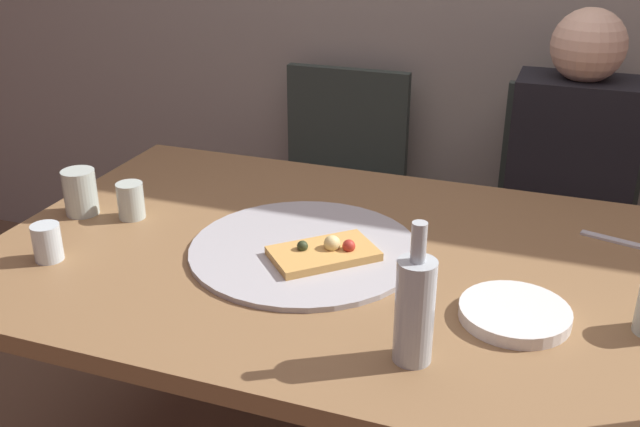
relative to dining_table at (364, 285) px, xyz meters
The scene contains 12 objects.
dining_table is the anchor object (origin of this frame).
pizza_tray 0.15m from the dining_table, behind, with size 0.51×0.51×0.01m, color #ADADB2.
pizza_slice_last 0.13m from the dining_table, 146.94° to the right, with size 0.25×0.24×0.05m.
wine_bottle 0.41m from the dining_table, 60.99° to the right, with size 0.07×0.07×0.26m.
tumbler_near 0.69m from the dining_table, 159.54° to the right, with size 0.06×0.06×0.08m, color silver.
wine_glass 0.73m from the dining_table, behind, with size 0.08×0.08×0.11m, color #B7C6BC.
short_glass 0.60m from the dining_table, behind, with size 0.06×0.06×0.09m, color #B7C6BC.
plate_stack 0.37m from the dining_table, 22.97° to the right, with size 0.21×0.21×0.02m, color white.
table_knife 0.61m from the dining_table, 25.34° to the left, with size 0.22×0.02×0.01m, color #B7B7BC.
chair_left 0.99m from the dining_table, 112.21° to the left, with size 0.44×0.44×0.90m.
chair_right 1.00m from the dining_table, 66.33° to the left, with size 0.44×0.44×0.90m.
guest_in_sweater 0.85m from the dining_table, 62.24° to the left, with size 0.36×0.56×1.17m.
Camera 1 is at (0.38, -1.35, 1.48)m, focal length 40.84 mm.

